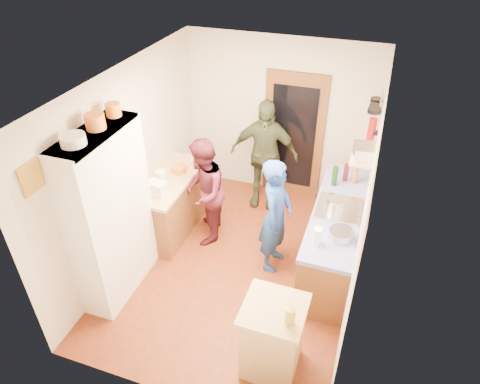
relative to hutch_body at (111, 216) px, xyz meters
The scene contains 44 objects.
floor 1.89m from the hutch_body, 31.61° to the left, with size 3.00×4.00×0.02m, color maroon.
ceiling 2.15m from the hutch_body, 31.61° to the left, with size 3.00×4.00×0.02m, color silver.
wall_back 3.10m from the hutch_body, 65.17° to the left, with size 3.00×0.02×2.60m, color beige.
wall_front 1.79m from the hutch_body, 42.95° to the right, with size 3.00×0.02×2.60m, color beige.
wall_left 0.85m from the hutch_body, 104.71° to the left, with size 0.02×4.00×2.60m, color beige.
wall_right 2.93m from the hutch_body, 15.89° to the left, with size 0.02×4.00×2.60m, color beige.
door_frame 3.17m from the hutch_body, 60.77° to the left, with size 0.95×0.06×2.10m, color brown.
door_glass 3.14m from the hutch_body, 60.46° to the left, with size 0.70×0.02×1.70m, color black.
hutch_body is the anchor object (origin of this frame).
hutch_top_shelf 1.08m from the hutch_body, ahead, with size 0.40×1.14×0.04m, color white.
plate_stack 1.19m from the hutch_body, 90.00° to the right, with size 0.25×0.25×0.10m, color white.
orange_pot_a 1.18m from the hutch_body, 90.00° to the left, with size 0.21×0.21×0.17m, color orange.
orange_pot_b 1.24m from the hutch_body, 90.00° to the left, with size 0.17×0.17×0.15m, color orange.
left_counter_base 1.42m from the hutch_body, 85.43° to the left, with size 0.60×1.40×0.85m, color brown.
left_counter_top 1.27m from the hutch_body, 85.43° to the left, with size 0.64×1.44×0.05m, color tan.
toaster 0.85m from the hutch_body, 79.71° to the left, with size 0.26×0.17×0.19m, color white.
kettle 1.14m from the hutch_body, 87.47° to the left, with size 0.15×0.15×0.16m, color white.
orange_bowl 1.46m from the hutch_body, 82.88° to the left, with size 0.21×0.21×0.09m, color orange.
chopping_board 1.74m from the hutch_body, 86.03° to the left, with size 0.30×0.22×0.03m, color tan.
right_counter_base 2.90m from the hutch_body, 27.47° to the left, with size 0.60×2.20×0.84m, color brown.
right_counter_top 2.83m from the hutch_body, 27.47° to the left, with size 0.62×2.22×0.06m, color #1D20A1.
hob 2.81m from the hutch_body, 27.04° to the left, with size 0.55×0.58×0.04m, color silver.
pot_on_hob 2.75m from the hutch_body, 26.76° to the left, with size 0.21×0.21×0.14m, color silver.
bottle_a 2.98m from the hutch_body, 37.84° to the left, with size 0.07×0.07×0.30m, color #143F14.
bottle_b 3.18m from the hutch_body, 38.81° to the left, with size 0.07×0.07×0.27m, color #591419.
bottle_c 3.27m from the hutch_body, 37.10° to the left, with size 0.08×0.08×0.33m, color olive.
paper_towel 2.41m from the hutch_body, 12.60° to the left, with size 0.10×0.10×0.23m, color white.
mixing_bowl 2.70m from the hutch_body, 15.56° to the left, with size 0.29×0.29×0.11m, color silver.
island_base 2.31m from the hutch_body, 14.17° to the right, with size 0.55×0.55×0.86m, color tan.
island_top 2.22m from the hutch_body, 14.17° to the right, with size 0.62×0.62×0.05m, color tan.
cutting_board 2.16m from the hutch_body, 13.19° to the right, with size 0.35×0.28×0.02m, color white.
oil_jar 2.42m from the hutch_body, 15.93° to the right, with size 0.10×0.10×0.20m, color #AD9E2D.
pan_rail 3.73m from the hutch_body, 40.11° to the left, with size 0.02×0.02×0.65m, color silver.
pan_hang_a 3.55m from the hutch_body, 38.53° to the left, with size 0.18×0.18×0.05m, color black.
pan_hang_b 3.67m from the hutch_body, 41.04° to the left, with size 0.16×0.16×0.05m, color black.
pan_hang_c 3.80m from the hutch_body, 43.36° to the left, with size 0.17×0.17×0.05m, color black.
wall_shelf 3.01m from the hutch_body, 25.09° to the left, with size 0.26×0.42×0.03m, color tan.
radio 3.03m from the hutch_body, 25.09° to the left, with size 0.22×0.30×0.15m, color silver.
ext_bracket 3.75m from the hutch_body, 42.07° to the left, with size 0.06×0.10×0.04m, color black.
fire_extinguisher 3.71m from the hutch_body, 42.69° to the left, with size 0.11×0.11×0.32m, color red.
picture_frame 1.22m from the hutch_body, 103.50° to the right, with size 0.03×0.25×0.30m, color gold.
person_hob 2.04m from the hutch_body, 28.52° to the left, with size 0.59×0.39×1.63m, color #1D3F93.
person_left 1.45m from the hutch_body, 61.93° to the left, with size 0.78×0.60×1.60m, color #4B1823.
person_back 2.63m from the hutch_body, 62.46° to the left, with size 1.06×0.44×1.80m, color #343B24.
Camera 1 is at (1.43, -4.06, 4.18)m, focal length 32.00 mm.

